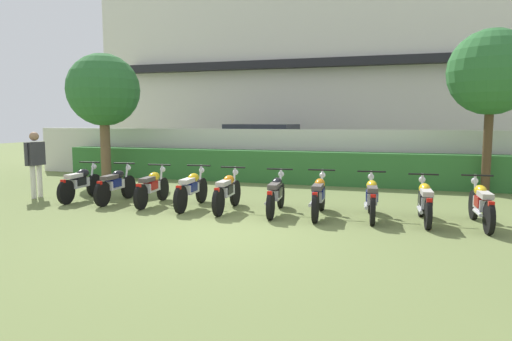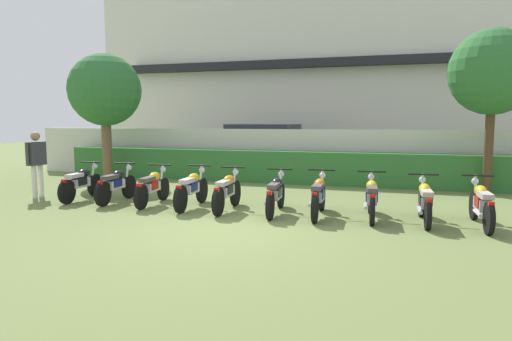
{
  "view_description": "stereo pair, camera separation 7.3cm",
  "coord_description": "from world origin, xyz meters",
  "px_view_note": "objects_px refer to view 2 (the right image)",
  "views": [
    {
      "loc": [
        2.98,
        -7.6,
        2.06
      ],
      "look_at": [
        0.0,
        2.27,
        0.9
      ],
      "focal_mm": 31.59,
      "sensor_mm": 36.0,
      "label": 1
    },
    {
      "loc": [
        3.05,
        -7.58,
        2.06
      ],
      "look_at": [
        0.0,
        2.27,
        0.9
      ],
      "focal_mm": 31.59,
      "sensor_mm": 36.0,
      "label": 2
    }
  ],
  "objects_px": {
    "tree_far_side": "(493,73)",
    "tree_near_inspector": "(105,91)",
    "motorcycle_in_row_0": "(81,183)",
    "motorcycle_in_row_9": "(481,204)",
    "motorcycle_in_row_2": "(152,187)",
    "motorcycle_in_row_7": "(371,198)",
    "motorcycle_in_row_1": "(116,184)",
    "inspector_person": "(36,158)",
    "parked_car": "(266,148)",
    "motorcycle_in_row_4": "(227,191)",
    "motorcycle_in_row_8": "(425,201)",
    "motorcycle_in_row_6": "(319,195)",
    "motorcycle_in_row_3": "(192,189)",
    "motorcycle_in_row_5": "(276,194)"
  },
  "relations": [
    {
      "from": "tree_far_side",
      "to": "tree_near_inspector",
      "type": "bearing_deg",
      "value": -178.67
    },
    {
      "from": "motorcycle_in_row_0",
      "to": "motorcycle_in_row_9",
      "type": "relative_size",
      "value": 0.95
    },
    {
      "from": "tree_near_inspector",
      "to": "motorcycle_in_row_2",
      "type": "distance_m",
      "value": 6.03
    },
    {
      "from": "motorcycle_in_row_7",
      "to": "motorcycle_in_row_1",
      "type": "bearing_deg",
      "value": 84.63
    },
    {
      "from": "motorcycle_in_row_9",
      "to": "inspector_person",
      "type": "bearing_deg",
      "value": 86.87
    },
    {
      "from": "parked_car",
      "to": "motorcycle_in_row_9",
      "type": "relative_size",
      "value": 2.46
    },
    {
      "from": "motorcycle_in_row_4",
      "to": "motorcycle_in_row_8",
      "type": "distance_m",
      "value": 4.22
    },
    {
      "from": "motorcycle_in_row_7",
      "to": "motorcycle_in_row_9",
      "type": "height_order",
      "value": "motorcycle_in_row_7"
    },
    {
      "from": "tree_far_side",
      "to": "motorcycle_in_row_6",
      "type": "xyz_separation_m",
      "value": [
        -3.97,
        -4.18,
        -2.87
      ]
    },
    {
      "from": "inspector_person",
      "to": "motorcycle_in_row_0",
      "type": "bearing_deg",
      "value": 0.87
    },
    {
      "from": "motorcycle_in_row_2",
      "to": "inspector_person",
      "type": "relative_size",
      "value": 1.05
    },
    {
      "from": "motorcycle_in_row_6",
      "to": "motorcycle_in_row_2",
      "type": "bearing_deg",
      "value": 85.4
    },
    {
      "from": "motorcycle_in_row_7",
      "to": "motorcycle_in_row_2",
      "type": "bearing_deg",
      "value": 84.89
    },
    {
      "from": "motorcycle_in_row_9",
      "to": "motorcycle_in_row_3",
      "type": "bearing_deg",
      "value": 86.88
    },
    {
      "from": "parked_car",
      "to": "motorcycle_in_row_3",
      "type": "relative_size",
      "value": 2.39
    },
    {
      "from": "tree_near_inspector",
      "to": "motorcycle_in_row_6",
      "type": "relative_size",
      "value": 2.27
    },
    {
      "from": "motorcycle_in_row_6",
      "to": "inspector_person",
      "type": "relative_size",
      "value": 1.08
    },
    {
      "from": "tree_far_side",
      "to": "motorcycle_in_row_5",
      "type": "relative_size",
      "value": 2.34
    },
    {
      "from": "motorcycle_in_row_5",
      "to": "motorcycle_in_row_8",
      "type": "relative_size",
      "value": 1.07
    },
    {
      "from": "tree_far_side",
      "to": "motorcycle_in_row_8",
      "type": "relative_size",
      "value": 2.52
    },
    {
      "from": "parked_car",
      "to": "motorcycle_in_row_0",
      "type": "xyz_separation_m",
      "value": [
        -2.74,
        -7.81,
        -0.49
      ]
    },
    {
      "from": "tree_near_inspector",
      "to": "inspector_person",
      "type": "bearing_deg",
      "value": -82.61
    },
    {
      "from": "motorcycle_in_row_1",
      "to": "motorcycle_in_row_2",
      "type": "xyz_separation_m",
      "value": [
        1.05,
        -0.04,
        -0.01
      ]
    },
    {
      "from": "tree_near_inspector",
      "to": "parked_car",
      "type": "bearing_deg",
      "value": 41.69
    },
    {
      "from": "tree_far_side",
      "to": "motorcycle_in_row_2",
      "type": "bearing_deg",
      "value": -153.4
    },
    {
      "from": "motorcycle_in_row_4",
      "to": "motorcycle_in_row_7",
      "type": "distance_m",
      "value": 3.18
    },
    {
      "from": "tree_far_side",
      "to": "motorcycle_in_row_5",
      "type": "xyz_separation_m",
      "value": [
        -4.93,
        -4.14,
        -2.88
      ]
    },
    {
      "from": "tree_near_inspector",
      "to": "motorcycle_in_row_5",
      "type": "xyz_separation_m",
      "value": [
        7.07,
        -3.87,
        -2.61
      ]
    },
    {
      "from": "motorcycle_in_row_0",
      "to": "motorcycle_in_row_2",
      "type": "xyz_separation_m",
      "value": [
        2.09,
        -0.03,
        -0.0
      ]
    },
    {
      "from": "motorcycle_in_row_5",
      "to": "motorcycle_in_row_7",
      "type": "bearing_deg",
      "value": -92.98
    },
    {
      "from": "motorcycle_in_row_9",
      "to": "motorcycle_in_row_4",
      "type": "bearing_deg",
      "value": 87.73
    },
    {
      "from": "parked_car",
      "to": "motorcycle_in_row_9",
      "type": "bearing_deg",
      "value": -43.8
    },
    {
      "from": "motorcycle_in_row_1",
      "to": "motorcycle_in_row_8",
      "type": "xyz_separation_m",
      "value": [
        7.26,
        -0.17,
        -0.01
      ]
    },
    {
      "from": "motorcycle_in_row_2",
      "to": "motorcycle_in_row_4",
      "type": "height_order",
      "value": "motorcycle_in_row_4"
    },
    {
      "from": "motorcycle_in_row_7",
      "to": "motorcycle_in_row_3",
      "type": "bearing_deg",
      "value": 85.53
    },
    {
      "from": "motorcycle_in_row_3",
      "to": "motorcycle_in_row_7",
      "type": "height_order",
      "value": "motorcycle_in_row_3"
    },
    {
      "from": "motorcycle_in_row_8",
      "to": "inspector_person",
      "type": "height_order",
      "value": "inspector_person"
    },
    {
      "from": "parked_car",
      "to": "motorcycle_in_row_1",
      "type": "height_order",
      "value": "parked_car"
    },
    {
      "from": "motorcycle_in_row_2",
      "to": "motorcycle_in_row_9",
      "type": "xyz_separation_m",
      "value": [
        7.24,
        -0.15,
        0.0
      ]
    },
    {
      "from": "tree_near_inspector",
      "to": "motorcycle_in_row_5",
      "type": "distance_m",
      "value": 8.47
    },
    {
      "from": "motorcycle_in_row_5",
      "to": "motorcycle_in_row_6",
      "type": "distance_m",
      "value": 0.96
    },
    {
      "from": "tree_far_side",
      "to": "motorcycle_in_row_1",
      "type": "distance_m",
      "value": 10.35
    },
    {
      "from": "tree_near_inspector",
      "to": "motorcycle_in_row_8",
      "type": "height_order",
      "value": "tree_near_inspector"
    },
    {
      "from": "motorcycle_in_row_4",
      "to": "parked_car",
      "type": "bearing_deg",
      "value": 7.18
    },
    {
      "from": "motorcycle_in_row_0",
      "to": "motorcycle_in_row_4",
      "type": "height_order",
      "value": "motorcycle_in_row_4"
    },
    {
      "from": "tree_far_side",
      "to": "inspector_person",
      "type": "relative_size",
      "value": 2.57
    },
    {
      "from": "tree_far_side",
      "to": "motorcycle_in_row_2",
      "type": "distance_m",
      "value": 9.46
    },
    {
      "from": "tree_far_side",
      "to": "motorcycle_in_row_9",
      "type": "distance_m",
      "value": 5.14
    },
    {
      "from": "motorcycle_in_row_0",
      "to": "motorcycle_in_row_5",
      "type": "distance_m",
      "value": 5.22
    },
    {
      "from": "parked_car",
      "to": "motorcycle_in_row_3",
      "type": "distance_m",
      "value": 7.92
    }
  ]
}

